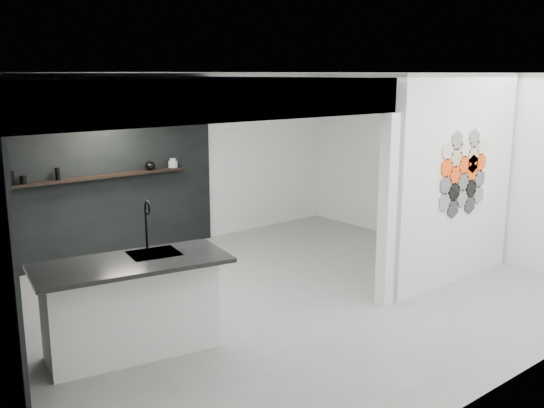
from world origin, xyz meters
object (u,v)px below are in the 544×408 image
Objects in this scene: kitchen_island at (131,305)px; glass_bowl at (173,164)px; glass_vase at (173,163)px; utensil_cup at (23,180)px; partition_panel at (456,180)px; kettle at (150,166)px; bottle_dark at (58,174)px; stockpot at (5,179)px.

kitchen_island is 3.99m from glass_bowl.
utensil_cup is at bearing 180.00° from glass_vase.
glass_vase is at bearing 63.52° from kitchen_island.
glass_bowl is 0.02m from glass_vase.
utensil_cup is at bearing 100.50° from kitchen_island.
partition_panel reaches higher than kettle.
kettle is (1.93, 3.12, 0.87)m from kitchen_island.
kitchen_island is 11.52× the size of bottle_dark.
glass_vase reaches higher than kettle.
stockpot is at bearing 180.00° from glass_vase.
partition_panel is 17.84× the size of kettle.
stockpot is (-0.23, 3.12, 0.90)m from kitchen_island.
kitchen_island reaches higher than utensil_cup.
kettle is at bearing 0.00° from stockpot.
kitchen_island is 13.35× the size of glass_bowl.
utensil_cup is (-2.34, 0.00, 0.00)m from glass_bowl.
glass_bowl is at bearing 118.23° from partition_panel.
bottle_dark is at bearing 180.00° from glass_vase.
stockpot is 1.43× the size of kettle.
partition_panel is 4.39m from glass_vase.
glass_vase is (2.57, 0.00, -0.02)m from stockpot.
glass_bowl is at bearing 63.52° from kitchen_island.
kettle is at bearing 0.00° from bottle_dark.
stockpot is at bearing 140.26° from partition_panel.
kettle is at bearing 180.00° from glass_bowl.
partition_panel is 18.92× the size of glass_vase.
utensil_cup is at bearing 138.82° from partition_panel.
kitchen_island is 3.25m from stockpot.
kettle is 0.90× the size of bottle_dark.
glass_bowl is 1.39× the size of utensil_cup.
partition_panel is 5.52m from bottle_dark.
stockpot is at bearing 104.71° from kitchen_island.
glass_vase is (0.41, 0.00, 0.01)m from kettle.
utensil_cup is (-4.42, 3.87, -0.03)m from partition_panel.
glass_bowl is at bearing 0.00° from stockpot.
partition_panel is at bearing -61.77° from glass_vase.
partition_panel reaches higher than bottle_dark.
glass_bowl is (2.57, 0.00, -0.04)m from stockpot.
bottle_dark is at bearing 135.56° from partition_panel.
bottle_dark is 1.61× the size of utensil_cup.
bottle_dark is (-1.46, 0.00, 0.02)m from kettle.
kitchen_island is at bearing 170.37° from partition_panel.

